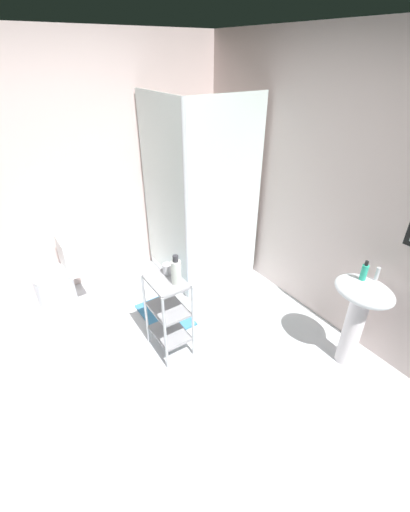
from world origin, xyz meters
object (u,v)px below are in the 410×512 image
object	(u,v)px
toilet	(60,281)
bath_mat	(165,315)
pedestal_sink	(359,308)
storage_cart	(168,310)
lotion_bottle_white	(176,271)
shower_stall	(198,239)
rinse_cup	(167,269)
hand_soap_bottle	(364,272)

from	to	relation	value
toilet	bath_mat	size ratio (longest dim) A/B	1.27
pedestal_sink	storage_cart	bearing A→B (deg)	-129.06
storage_cart	lotion_bottle_white	xyz separation A→B (m)	(0.07, 0.06, 0.41)
shower_stall	rinse_cup	world-z (taller)	shower_stall
storage_cart	hand_soap_bottle	distance (m)	1.57
storage_cart	lotion_bottle_white	bearing A→B (deg)	39.18
lotion_bottle_white	toilet	bearing A→B (deg)	-150.19
rinse_cup	lotion_bottle_white	bearing A→B (deg)	-1.07
storage_cart	lotion_bottle_white	world-z (taller)	lotion_bottle_white
pedestal_sink	lotion_bottle_white	world-z (taller)	lotion_bottle_white
storage_cart	rinse_cup	distance (m)	0.36
lotion_bottle_white	bath_mat	bearing A→B (deg)	168.01
shower_stall	bath_mat	distance (m)	0.95
pedestal_sink	lotion_bottle_white	distance (m)	1.46
pedestal_sink	bath_mat	xyz separation A→B (m)	(-1.37, -1.02, -0.57)
toilet	hand_soap_bottle	size ratio (longest dim) A/B	4.69
toilet	storage_cart	size ratio (longest dim) A/B	1.03
toilet	rinse_cup	xyz separation A→B (m)	(1.05, 0.69, 0.47)
shower_stall	toilet	xyz separation A→B (m)	(-0.26, -1.49, -0.15)
storage_cart	pedestal_sink	bearing A→B (deg)	50.94
shower_stall	rinse_cup	size ratio (longest dim) A/B	22.54
toilet	pedestal_sink	bearing A→B (deg)	40.91
hand_soap_bottle	rinse_cup	world-z (taller)	hand_soap_bottle
shower_stall	hand_soap_bottle	distance (m)	1.86
shower_stall	lotion_bottle_white	xyz separation A→B (m)	(0.94, -0.80, 0.38)
shower_stall	pedestal_sink	world-z (taller)	shower_stall
pedestal_sink	hand_soap_bottle	distance (m)	0.31
bath_mat	pedestal_sink	bearing A→B (deg)	36.65
pedestal_sink	storage_cart	size ratio (longest dim) A/B	1.09
pedestal_sink	hand_soap_bottle	world-z (taller)	hand_soap_bottle
shower_stall	lotion_bottle_white	distance (m)	1.30
toilet	lotion_bottle_white	world-z (taller)	lotion_bottle_white
shower_stall	hand_soap_bottle	xyz separation A→B (m)	(1.78, 0.35, 0.42)
toilet	rinse_cup	size ratio (longest dim) A/B	8.57
pedestal_sink	rinse_cup	bearing A→B (deg)	-132.98
hand_soap_bottle	rinse_cup	size ratio (longest dim) A/B	1.82
shower_stall	toilet	distance (m)	1.52
lotion_bottle_white	bath_mat	world-z (taller)	lotion_bottle_white
hand_soap_bottle	lotion_bottle_white	bearing A→B (deg)	-125.96
pedestal_sink	toilet	distance (m)	2.78
rinse_cup	hand_soap_bottle	bearing A→B (deg)	49.20
rinse_cup	bath_mat	world-z (taller)	rinse_cup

